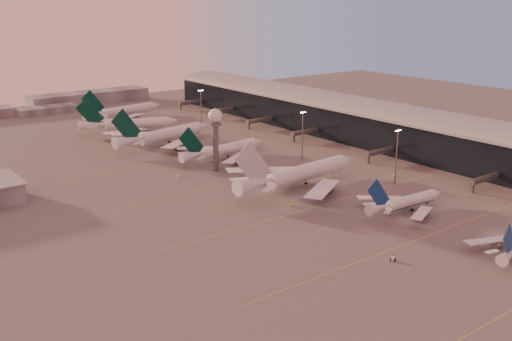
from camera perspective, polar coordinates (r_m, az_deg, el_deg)
ground at (r=195.51m, az=15.08°, el=-8.20°), size 700.00×700.00×0.00m
taxiway_markings at (r=250.42m, az=9.21°, el=-2.33°), size 180.00×185.25×0.02m
terminal at (r=338.73m, az=11.77°, el=4.30°), size 57.00×362.00×23.04m
radar_tower at (r=276.54m, az=-3.89°, el=4.13°), size 6.40×6.40×31.10m
mast_b at (r=264.07m, az=13.25°, el=1.53°), size 3.60×0.56×25.00m
mast_c at (r=297.36m, az=4.46°, el=3.57°), size 3.60×0.56×25.00m
mast_d at (r=366.75m, az=-5.24°, el=6.00°), size 3.60×0.56×25.00m
distant_horizon at (r=461.06m, az=-18.51°, el=6.11°), size 165.00×37.50×9.00m
narrowbody_mid at (r=234.77m, az=14.10°, el=-3.07°), size 41.01×32.69×16.02m
widebody_white at (r=257.07m, az=4.25°, el=-0.65°), size 71.51×57.11×25.14m
greentail_a at (r=301.45m, az=-3.04°, el=1.77°), size 54.28×43.62×19.74m
greentail_b at (r=332.79m, az=-8.67°, el=3.13°), size 65.47×52.43×23.96m
greentail_c at (r=367.68m, az=-11.92°, el=4.16°), size 57.52×45.70×21.68m
greentail_d at (r=410.65m, az=-12.46°, el=5.39°), size 60.03×48.14×21.91m
gsv_tug_mid at (r=192.74m, az=12.92°, el=-8.23°), size 3.74×4.35×1.07m
gsv_truck_b at (r=252.84m, az=15.62°, el=-2.30°), size 5.44×2.34×2.14m
gsv_truck_c at (r=234.99m, az=3.39°, el=-3.14°), size 5.28×4.00×2.03m
gsv_catering_b at (r=279.14m, az=13.02°, el=-0.18°), size 4.84×2.71×3.78m
gsv_tug_far at (r=266.76m, az=0.23°, el=-0.82°), size 3.33×4.20×1.05m
gsv_truck_d at (r=273.33m, az=-7.39°, el=-0.44°), size 2.59×5.06×1.95m
gsv_tug_hangar at (r=335.86m, az=0.16°, el=2.78°), size 3.44×2.50×0.89m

